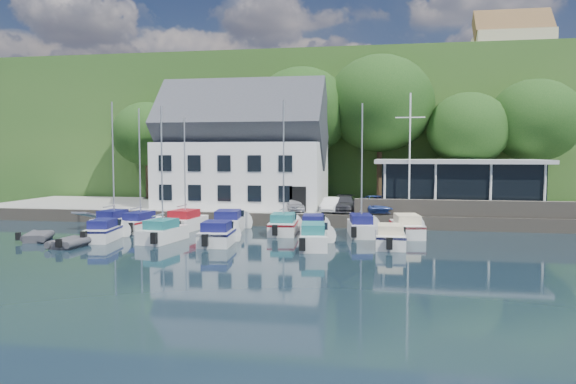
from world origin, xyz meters
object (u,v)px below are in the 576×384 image
at_px(boat_r1_0, 113,170).
at_px(boat_r2_2, 217,233).
at_px(boat_r1_1, 140,172).
at_px(boat_r1_4, 284,171).
at_px(dinghy_1, 70,241).
at_px(club_pavilion, 458,185).
at_px(boat_r1_5, 314,225).
at_px(boat_r1_6, 362,171).
at_px(boat_r1_7, 407,225).
at_px(car_dgrey, 344,204).
at_px(boat_r2_0, 104,230).
at_px(boat_r1_2, 185,168).
at_px(boat_r1_3, 229,220).
at_px(harbor_building, 243,156).
at_px(dinghy_0, 38,235).
at_px(flagpole, 410,154).
at_px(car_silver, 294,205).
at_px(boat_r2_4, 390,236).
at_px(boat_r2_1, 162,173).
at_px(car_white, 332,205).
at_px(car_blue, 376,203).
at_px(boat_r2_3, 314,235).

relative_size(boat_r1_0, boat_r2_2, 1.78).
distance_m(boat_r1_1, boat_r1_4, 10.50).
bearing_deg(dinghy_1, club_pavilion, 36.91).
height_order(boat_r1_5, boat_r1_6, boat_r1_6).
xyz_separation_m(club_pavilion, boat_r1_1, (-23.16, -8.98, 1.20)).
distance_m(boat_r1_7, boat_r2_2, 12.88).
xyz_separation_m(car_dgrey, boat_r2_2, (-6.91, -11.20, -0.90)).
xyz_separation_m(boat_r1_0, boat_r2_0, (1.95, -5.09, -3.66)).
bearing_deg(club_pavilion, boat_r2_2, -138.54).
bearing_deg(boat_r2_0, boat_r1_7, 7.31).
relative_size(boat_r1_2, boat_r2_2, 1.87).
bearing_deg(boat_r1_4, boat_r1_3, 166.92).
bearing_deg(boat_r1_3, harbor_building, 89.98).
bearing_deg(boat_r1_0, car_dgrey, 25.49).
bearing_deg(boat_r1_5, boat_r1_6, 1.59).
relative_size(boat_r1_2, dinghy_0, 3.13).
bearing_deg(flagpole, boat_r1_0, -167.62).
bearing_deg(boat_r1_1, dinghy_1, -92.28).
relative_size(boat_r1_3, dinghy_1, 2.02).
relative_size(club_pavilion, boat_r1_4, 1.50).
xyz_separation_m(boat_r1_4, dinghy_1, (-11.63, -7.58, -4.06)).
bearing_deg(boat_r1_6, car_silver, 128.43).
bearing_deg(boat_r2_4, boat_r1_3, 155.00).
relative_size(harbor_building, boat_r2_0, 2.69).
xyz_separation_m(boat_r1_1, boat_r1_3, (6.36, 0.92, -3.48)).
xyz_separation_m(boat_r2_0, dinghy_0, (-4.16, -0.88, -0.35)).
bearing_deg(boat_r1_1, boat_r2_1, -44.66).
height_order(boat_r1_4, boat_r2_4, boat_r1_4).
xyz_separation_m(boat_r1_2, dinghy_0, (-7.60, -6.39, -4.23)).
relative_size(club_pavilion, boat_r1_5, 2.44).
height_order(car_white, dinghy_0, car_white).
xyz_separation_m(car_blue, boat_r2_2, (-9.40, -11.08, -0.98)).
distance_m(car_white, boat_r1_2, 11.75).
xyz_separation_m(club_pavilion, boat_r2_3, (-9.85, -13.91, -2.31)).
bearing_deg(car_silver, boat_r1_4, -107.87).
distance_m(car_silver, boat_r1_4, 6.17).
xyz_separation_m(boat_r1_3, boat_r1_7, (12.57, -0.25, -0.02)).
bearing_deg(boat_r1_7, boat_r2_0, -173.10).
xyz_separation_m(boat_r1_5, dinghy_0, (-17.17, -5.66, -0.36)).
relative_size(boat_r1_7, boat_r2_2, 1.25).
bearing_deg(boat_r1_4, harbor_building, 115.76).
distance_m(car_dgrey, boat_r1_0, 17.76).
relative_size(flagpole, boat_r1_5, 1.68).
relative_size(boat_r1_0, boat_r1_3, 1.51).
distance_m(car_dgrey, flagpole, 6.38).
xyz_separation_m(boat_r1_4, boat_r1_6, (5.37, 0.27, 0.04)).
bearing_deg(boat_r1_0, club_pavilion, 24.89).
bearing_deg(boat_r2_2, boat_r1_1, 140.57).
relative_size(boat_r1_3, boat_r2_4, 1.17).
height_order(boat_r2_3, dinghy_1, boat_r2_3).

